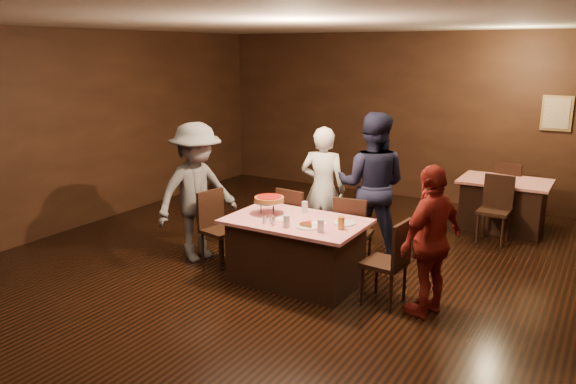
{
  "coord_description": "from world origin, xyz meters",
  "views": [
    {
      "loc": [
        3.08,
        -4.95,
        2.69
      ],
      "look_at": [
        -0.3,
        0.76,
        1.0
      ],
      "focal_mm": 35.0,
      "sensor_mm": 36.0,
      "label": 1
    }
  ],
  "objects_px": {
    "chair_back_near": "(494,210)",
    "plate_empty": "(345,223)",
    "chair_far_right": "(353,232)",
    "glass_front_right": "(321,226)",
    "chair_back_far": "(511,191)",
    "glass_back": "(305,207)",
    "diner_white_jacket": "(323,189)",
    "chair_end_right": "(384,261)",
    "diner_navy_hoodie": "(372,186)",
    "glass_amber": "(341,223)",
    "pizza_stand": "(269,199)",
    "main_table": "(296,251)",
    "chair_far_left": "(298,222)",
    "chair_end_left": "(221,229)",
    "diner_grey_knit": "(197,192)",
    "diner_red_shirt": "(431,241)",
    "back_table": "(503,205)",
    "glass_front_left": "(287,221)"
  },
  "relations": [
    {
      "from": "back_table",
      "to": "chair_back_far",
      "type": "distance_m",
      "value": 0.61
    },
    {
      "from": "diner_red_shirt",
      "to": "plate_empty",
      "type": "bearing_deg",
      "value": -80.08
    },
    {
      "from": "glass_front_right",
      "to": "glass_back",
      "type": "distance_m",
      "value": 0.74
    },
    {
      "from": "main_table",
      "to": "diner_red_shirt",
      "type": "bearing_deg",
      "value": -0.35
    },
    {
      "from": "glass_front_right",
      "to": "glass_amber",
      "type": "height_order",
      "value": "same"
    },
    {
      "from": "chair_back_near",
      "to": "diner_grey_knit",
      "type": "xyz_separation_m",
      "value": [
        -3.2,
        -2.67,
        0.43
      ]
    },
    {
      "from": "chair_far_right",
      "to": "diner_red_shirt",
      "type": "height_order",
      "value": "diner_red_shirt"
    },
    {
      "from": "chair_far_right",
      "to": "glass_front_right",
      "type": "height_order",
      "value": "chair_far_right"
    },
    {
      "from": "back_table",
      "to": "plate_empty",
      "type": "bearing_deg",
      "value": -109.83
    },
    {
      "from": "diner_navy_hoodie",
      "to": "chair_far_right",
      "type": "bearing_deg",
      "value": 75.75
    },
    {
      "from": "diner_red_shirt",
      "to": "pizza_stand",
      "type": "xyz_separation_m",
      "value": [
        -1.99,
        0.06,
        0.16
      ]
    },
    {
      "from": "back_table",
      "to": "diner_red_shirt",
      "type": "relative_size",
      "value": 0.82
    },
    {
      "from": "chair_back_far",
      "to": "diner_white_jacket",
      "type": "distance_m",
      "value": 3.45
    },
    {
      "from": "main_table",
      "to": "chair_end_right",
      "type": "relative_size",
      "value": 1.68
    },
    {
      "from": "pizza_stand",
      "to": "glass_amber",
      "type": "bearing_deg",
      "value": -5.71
    },
    {
      "from": "chair_end_right",
      "to": "diner_grey_knit",
      "type": "height_order",
      "value": "diner_grey_knit"
    },
    {
      "from": "diner_white_jacket",
      "to": "pizza_stand",
      "type": "bearing_deg",
      "value": 70.17
    },
    {
      "from": "diner_red_shirt",
      "to": "plate_empty",
      "type": "xyz_separation_m",
      "value": [
        -1.04,
        0.16,
        -0.02
      ]
    },
    {
      "from": "diner_red_shirt",
      "to": "chair_back_near",
      "type": "bearing_deg",
      "value": -163.97
    },
    {
      "from": "plate_empty",
      "to": "pizza_stand",
      "type": "bearing_deg",
      "value": -173.99
    },
    {
      "from": "chair_far_right",
      "to": "glass_back",
      "type": "distance_m",
      "value": 0.73
    },
    {
      "from": "pizza_stand",
      "to": "main_table",
      "type": "bearing_deg",
      "value": -7.13
    },
    {
      "from": "chair_back_near",
      "to": "chair_back_far",
      "type": "xyz_separation_m",
      "value": [
        0.0,
        1.3,
        0.0
      ]
    },
    {
      "from": "chair_back_near",
      "to": "glass_front_right",
      "type": "height_order",
      "value": "chair_back_near"
    },
    {
      "from": "diner_navy_hoodie",
      "to": "diner_red_shirt",
      "type": "distance_m",
      "value": 1.76
    },
    {
      "from": "diner_red_shirt",
      "to": "back_table",
      "type": "bearing_deg",
      "value": -163.44
    },
    {
      "from": "chair_far_right",
      "to": "glass_front_left",
      "type": "bearing_deg",
      "value": 64.47
    },
    {
      "from": "pizza_stand",
      "to": "glass_amber",
      "type": "xyz_separation_m",
      "value": [
        1.0,
        -0.1,
        -0.11
      ]
    },
    {
      "from": "diner_grey_knit",
      "to": "plate_empty",
      "type": "xyz_separation_m",
      "value": [
        2.03,
        0.14,
        -0.12
      ]
    },
    {
      "from": "chair_far_left",
      "to": "glass_amber",
      "type": "bearing_deg",
      "value": 146.15
    },
    {
      "from": "chair_far_right",
      "to": "diner_white_jacket",
      "type": "height_order",
      "value": "diner_white_jacket"
    },
    {
      "from": "glass_front_right",
      "to": "glass_back",
      "type": "relative_size",
      "value": 1.0
    },
    {
      "from": "chair_back_far",
      "to": "diner_navy_hoodie",
      "type": "xyz_separation_m",
      "value": [
        -1.31,
        -2.7,
        0.49
      ]
    },
    {
      "from": "chair_back_far",
      "to": "diner_red_shirt",
      "type": "xyz_separation_m",
      "value": [
        -0.12,
        -3.99,
        0.32
      ]
    },
    {
      "from": "chair_back_near",
      "to": "plate_empty",
      "type": "relative_size",
      "value": 3.8
    },
    {
      "from": "chair_back_far",
      "to": "glass_amber",
      "type": "xyz_separation_m",
      "value": [
        -1.12,
        -4.03,
        0.37
      ]
    },
    {
      "from": "chair_far_right",
      "to": "plate_empty",
      "type": "relative_size",
      "value": 3.8
    },
    {
      "from": "chair_end_right",
      "to": "glass_front_right",
      "type": "bearing_deg",
      "value": -63.9
    },
    {
      "from": "chair_far_left",
      "to": "chair_end_right",
      "type": "xyz_separation_m",
      "value": [
        1.5,
        -0.75,
        0.0
      ]
    },
    {
      "from": "chair_back_far",
      "to": "diner_white_jacket",
      "type": "bearing_deg",
      "value": 66.32
    },
    {
      "from": "chair_far_left",
      "to": "plate_empty",
      "type": "distance_m",
      "value": 1.16
    },
    {
      "from": "chair_back_far",
      "to": "chair_back_near",
      "type": "bearing_deg",
      "value": 101.38
    },
    {
      "from": "chair_end_right",
      "to": "diner_navy_hoodie",
      "type": "distance_m",
      "value": 1.53
    },
    {
      "from": "chair_end_left",
      "to": "diner_navy_hoodie",
      "type": "relative_size",
      "value": 0.49
    },
    {
      "from": "chair_end_left",
      "to": "glass_front_right",
      "type": "bearing_deg",
      "value": -87.68
    },
    {
      "from": "chair_end_right",
      "to": "chair_back_near",
      "type": "xyz_separation_m",
      "value": [
        0.62,
        2.68,
        0.0
      ]
    },
    {
      "from": "chair_far_right",
      "to": "glass_front_right",
      "type": "xyz_separation_m",
      "value": [
        0.05,
        -1.0,
        0.37
      ]
    },
    {
      "from": "diner_grey_knit",
      "to": "chair_end_left",
      "type": "bearing_deg",
      "value": -73.87
    },
    {
      "from": "glass_back",
      "to": "diner_white_jacket",
      "type": "bearing_deg",
      "value": 103.09
    },
    {
      "from": "chair_far_right",
      "to": "chair_back_near",
      "type": "xyz_separation_m",
      "value": [
        1.32,
        1.93,
        0.0
      ]
    }
  ]
}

